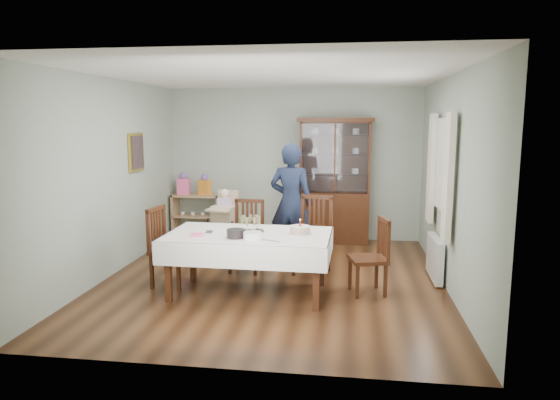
% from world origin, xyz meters
% --- Properties ---
extents(floor, '(5.00, 5.00, 0.00)m').
position_xyz_m(floor, '(0.00, 0.00, 0.00)').
color(floor, '#593319').
rests_on(floor, ground).
extents(room_shell, '(5.00, 5.00, 5.00)m').
position_xyz_m(room_shell, '(0.00, 0.53, 1.70)').
color(room_shell, '#9EAA99').
rests_on(room_shell, floor).
extents(dining_table, '(2.02, 1.19, 0.76)m').
position_xyz_m(dining_table, '(-0.21, -0.58, 0.38)').
color(dining_table, '#402010').
rests_on(dining_table, floor).
extents(china_cabinet, '(1.30, 0.48, 2.18)m').
position_xyz_m(china_cabinet, '(0.75, 2.26, 1.12)').
color(china_cabinet, '#402010').
rests_on(china_cabinet, floor).
extents(sideboard, '(0.90, 0.38, 0.80)m').
position_xyz_m(sideboard, '(-1.75, 2.28, 0.40)').
color(sideboard, tan).
rests_on(sideboard, floor).
extents(picture_frame, '(0.04, 0.48, 0.58)m').
position_xyz_m(picture_frame, '(-2.22, 0.80, 1.65)').
color(picture_frame, gold).
rests_on(picture_frame, room_shell).
extents(window, '(0.04, 1.02, 1.22)m').
position_xyz_m(window, '(2.22, 0.30, 1.55)').
color(window, white).
rests_on(window, room_shell).
extents(curtain_left, '(0.07, 0.30, 1.55)m').
position_xyz_m(curtain_left, '(2.16, -0.32, 1.45)').
color(curtain_left, silver).
rests_on(curtain_left, room_shell).
extents(curtain_right, '(0.07, 0.30, 1.55)m').
position_xyz_m(curtain_right, '(2.16, 0.92, 1.45)').
color(curtain_right, silver).
rests_on(curtain_right, room_shell).
extents(radiator, '(0.10, 0.80, 0.55)m').
position_xyz_m(radiator, '(2.16, 0.30, 0.30)').
color(radiator, white).
rests_on(radiator, floor).
extents(chair_far_left, '(0.48, 0.48, 1.00)m').
position_xyz_m(chair_far_left, '(-0.44, 0.37, 0.30)').
color(chair_far_left, '#402010').
rests_on(chair_far_left, floor).
extents(chair_far_right, '(0.58, 0.58, 1.07)m').
position_xyz_m(chair_far_right, '(0.50, 0.38, 0.32)').
color(chair_far_right, '#402010').
rests_on(chair_far_right, floor).
extents(chair_end_left, '(0.52, 0.52, 1.02)m').
position_xyz_m(chair_end_left, '(-1.28, -0.42, 0.30)').
color(chair_end_left, '#402010').
rests_on(chair_end_left, floor).
extents(chair_end_right, '(0.52, 0.52, 0.94)m').
position_xyz_m(chair_end_right, '(1.26, -0.38, 0.28)').
color(chair_end_right, '#402010').
rests_on(chair_end_right, floor).
extents(woman, '(0.72, 0.54, 1.80)m').
position_xyz_m(woman, '(0.14, 0.89, 0.90)').
color(woman, '#151C31').
rests_on(woman, floor).
extents(high_chair, '(0.58, 0.58, 1.07)m').
position_xyz_m(high_chair, '(-0.93, 1.09, 0.42)').
color(high_chair, black).
rests_on(high_chair, floor).
extents(champagne_tray, '(0.34, 0.34, 0.20)m').
position_xyz_m(champagne_tray, '(-0.20, -0.51, 0.82)').
color(champagne_tray, silver).
rests_on(champagne_tray, dining_table).
extents(birthday_cake, '(0.28, 0.28, 0.19)m').
position_xyz_m(birthday_cake, '(0.42, -0.55, 0.81)').
color(birthday_cake, white).
rests_on(birthday_cake, dining_table).
extents(plate_stack_dark, '(0.22, 0.22, 0.10)m').
position_xyz_m(plate_stack_dark, '(-0.32, -0.82, 0.81)').
color(plate_stack_dark, black).
rests_on(plate_stack_dark, dining_table).
extents(plate_stack_white, '(0.22, 0.22, 0.09)m').
position_xyz_m(plate_stack_white, '(-0.10, -0.90, 0.81)').
color(plate_stack_white, white).
rests_on(plate_stack_white, dining_table).
extents(napkin_stack, '(0.19, 0.19, 0.02)m').
position_xyz_m(napkin_stack, '(-0.80, -0.78, 0.77)').
color(napkin_stack, '#FF5D97').
rests_on(napkin_stack, dining_table).
extents(cutlery, '(0.13, 0.17, 0.01)m').
position_xyz_m(cutlery, '(-0.74, -0.58, 0.77)').
color(cutlery, silver).
rests_on(cutlery, dining_table).
extents(cake_knife, '(0.25, 0.12, 0.01)m').
position_xyz_m(cake_knife, '(0.10, -0.92, 0.77)').
color(cake_knife, silver).
rests_on(cake_knife, dining_table).
extents(gift_bag_pink, '(0.22, 0.15, 0.40)m').
position_xyz_m(gift_bag_pink, '(-1.99, 2.26, 0.98)').
color(gift_bag_pink, '#FF5D97').
rests_on(gift_bag_pink, sideboard).
extents(gift_bag_orange, '(0.24, 0.20, 0.38)m').
position_xyz_m(gift_bag_orange, '(-1.59, 2.26, 0.97)').
color(gift_bag_orange, orange).
rests_on(gift_bag_orange, sideboard).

